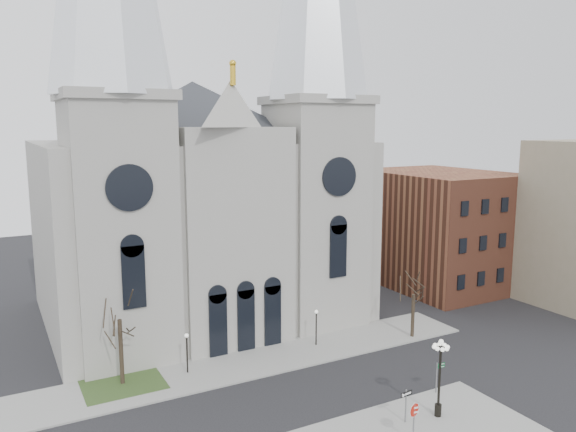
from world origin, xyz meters
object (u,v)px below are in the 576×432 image
one_way_sign (406,400)px  street_name_sign (438,375)px  stop_sign (414,414)px  globe_lamp (440,368)px

one_way_sign → street_name_sign: 5.29m
stop_sign → globe_lamp: globe_lamp is taller
stop_sign → street_name_sign: bearing=44.9°
globe_lamp → one_way_sign: (-2.48, 0.43, -1.90)m
globe_lamp → one_way_sign: 3.15m
stop_sign → globe_lamp: (3.65, 1.70, 1.55)m
stop_sign → street_name_sign: stop_sign is taller
stop_sign → one_way_sign: size_ratio=1.16×
one_way_sign → globe_lamp: bearing=-15.4°
stop_sign → one_way_sign: bearing=70.4°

